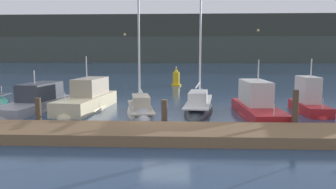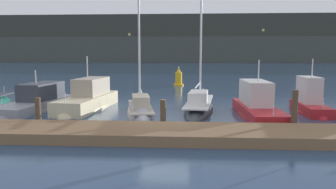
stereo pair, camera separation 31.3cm
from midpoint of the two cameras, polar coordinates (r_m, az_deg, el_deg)
ground_plane at (r=16.54m, az=-0.12°, el=-5.50°), size 400.00×400.00×0.00m
dock at (r=14.20m, az=-0.75°, el=-6.76°), size 33.30×2.80×0.45m
mooring_pile_1 at (r=17.23m, az=-21.19°, el=-2.96°), size 0.28×0.28×1.49m
mooring_pile_2 at (r=15.69m, az=-0.29°, el=-3.52°), size 0.28×0.28×1.44m
mooring_pile_3 at (r=16.42m, az=21.68°, el=-2.65°), size 0.28×0.28×1.95m
motorboat_berth_2 at (r=22.77m, az=-21.50°, el=-1.74°), size 3.30×7.61×3.06m
motorboat_berth_3 at (r=21.89m, az=-13.34°, el=-1.63°), size 2.93×7.21×4.11m
sailboat_berth_4 at (r=19.58m, az=-4.39°, el=-3.16°), size 2.72×6.35×8.74m
sailboat_berth_5 at (r=20.69m, az=5.87°, el=-2.50°), size 2.53×7.40×8.87m
motorboat_berth_6 at (r=19.64m, az=15.71°, el=-2.64°), size 2.26×7.07×3.79m
motorboat_berth_7 at (r=21.87m, az=23.88°, el=-1.81°), size 1.53×4.54×3.76m
channel_buoy at (r=35.99m, az=2.11°, el=2.83°), size 1.11×1.11×2.09m
hillside_backdrop at (r=121.98m, az=2.89°, el=9.35°), size 240.00×23.00×16.68m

